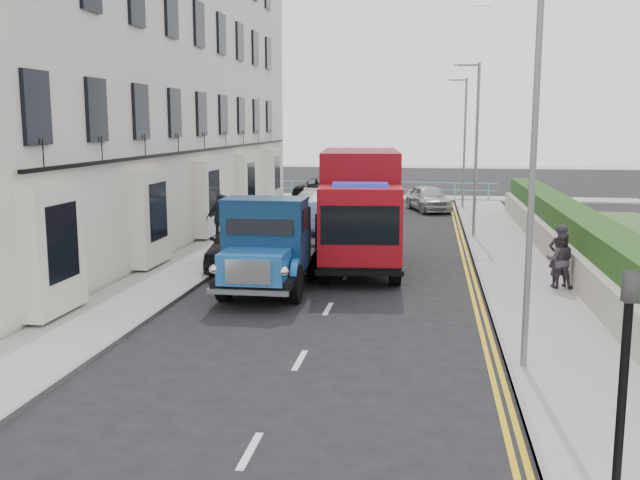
{
  "coord_description": "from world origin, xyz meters",
  "views": [
    {
      "loc": [
        2.44,
        -15.33,
        4.66
      ],
      "look_at": [
        -0.54,
        4.2,
        1.4
      ],
      "focal_mm": 40.0,
      "sensor_mm": 36.0,
      "label": 1
    }
  ],
  "objects_px": {
    "red_lorry": "(360,205)",
    "parked_car_front": "(241,243)",
    "pedestrian_east_near": "(559,256)",
    "lamp_mid": "(474,140)",
    "lamp_far": "(463,135)",
    "lamp_near": "(526,160)",
    "bedford_lorry": "(267,251)"
  },
  "relations": [
    {
      "from": "lamp_mid",
      "to": "parked_car_front",
      "type": "relative_size",
      "value": 1.55
    },
    {
      "from": "lamp_mid",
      "to": "red_lorry",
      "type": "distance_m",
      "value": 7.67
    },
    {
      "from": "lamp_far",
      "to": "bedford_lorry",
      "type": "xyz_separation_m",
      "value": [
        -6.06,
        -20.63,
        -2.79
      ]
    },
    {
      "from": "lamp_far",
      "to": "pedestrian_east_near",
      "type": "distance_m",
      "value": 19.37
    },
    {
      "from": "lamp_mid",
      "to": "parked_car_front",
      "type": "height_order",
      "value": "lamp_mid"
    },
    {
      "from": "red_lorry",
      "to": "parked_car_front",
      "type": "bearing_deg",
      "value": -174.65
    },
    {
      "from": "bedford_lorry",
      "to": "lamp_near",
      "type": "bearing_deg",
      "value": -41.94
    },
    {
      "from": "lamp_far",
      "to": "parked_car_front",
      "type": "bearing_deg",
      "value": -114.58
    },
    {
      "from": "lamp_mid",
      "to": "lamp_far",
      "type": "height_order",
      "value": "same"
    },
    {
      "from": "parked_car_front",
      "to": "red_lorry",
      "type": "bearing_deg",
      "value": 5.5
    },
    {
      "from": "red_lorry",
      "to": "pedestrian_east_near",
      "type": "bearing_deg",
      "value": -30.74
    },
    {
      "from": "pedestrian_east_near",
      "to": "lamp_far",
      "type": "bearing_deg",
      "value": -98.79
    },
    {
      "from": "lamp_near",
      "to": "lamp_mid",
      "type": "height_order",
      "value": "same"
    },
    {
      "from": "lamp_mid",
      "to": "red_lorry",
      "type": "relative_size",
      "value": 0.95
    },
    {
      "from": "lamp_near",
      "to": "parked_car_front",
      "type": "bearing_deg",
      "value": 130.83
    },
    {
      "from": "red_lorry",
      "to": "parked_car_front",
      "type": "relative_size",
      "value": 1.63
    },
    {
      "from": "lamp_mid",
      "to": "lamp_far",
      "type": "bearing_deg",
      "value": 90.0
    },
    {
      "from": "lamp_near",
      "to": "lamp_mid",
      "type": "xyz_separation_m",
      "value": [
        0.0,
        16.0,
        0.0
      ]
    },
    {
      "from": "red_lorry",
      "to": "pedestrian_east_near",
      "type": "relative_size",
      "value": 4.17
    },
    {
      "from": "lamp_far",
      "to": "pedestrian_east_near",
      "type": "height_order",
      "value": "lamp_far"
    },
    {
      "from": "pedestrian_east_near",
      "to": "bedford_lorry",
      "type": "bearing_deg",
      "value": -3.31
    },
    {
      "from": "lamp_far",
      "to": "parked_car_front",
      "type": "xyz_separation_m",
      "value": [
        -7.78,
        -17.0,
        -3.23
      ]
    },
    {
      "from": "red_lorry",
      "to": "bedford_lorry",
      "type": "bearing_deg",
      "value": -121.46
    },
    {
      "from": "lamp_near",
      "to": "bedford_lorry",
      "type": "height_order",
      "value": "lamp_near"
    },
    {
      "from": "lamp_near",
      "to": "bedford_lorry",
      "type": "relative_size",
      "value": 1.25
    },
    {
      "from": "lamp_mid",
      "to": "bedford_lorry",
      "type": "relative_size",
      "value": 1.25
    },
    {
      "from": "lamp_far",
      "to": "bedford_lorry",
      "type": "height_order",
      "value": "lamp_far"
    },
    {
      "from": "lamp_near",
      "to": "parked_car_front",
      "type": "xyz_separation_m",
      "value": [
        -7.78,
        9.0,
        -3.23
      ]
    },
    {
      "from": "lamp_near",
      "to": "lamp_far",
      "type": "distance_m",
      "value": 26.0
    },
    {
      "from": "lamp_far",
      "to": "red_lorry",
      "type": "xyz_separation_m",
      "value": [
        -3.93,
        -16.27,
        -2.0
      ]
    },
    {
      "from": "red_lorry",
      "to": "parked_car_front",
      "type": "distance_m",
      "value": 4.1
    },
    {
      "from": "parked_car_front",
      "to": "pedestrian_east_near",
      "type": "height_order",
      "value": "pedestrian_east_near"
    }
  ]
}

